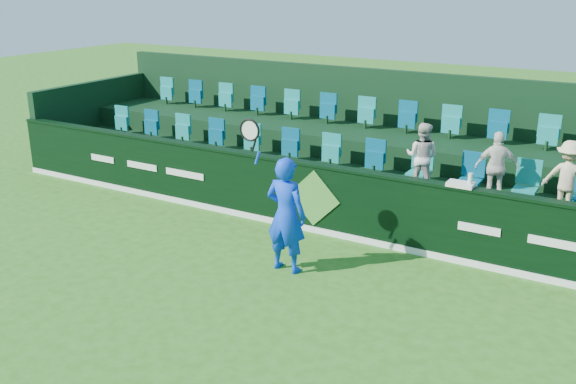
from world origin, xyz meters
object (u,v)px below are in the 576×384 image
Objects in this scene: spectator_middle at (497,167)px; towel at (461,184)px; spectator_right at (568,177)px; drinks_bottle at (470,180)px; tennis_player at (286,214)px; spectator_left at (422,156)px.

towel is at bearing 55.26° from spectator_middle.
spectator_right is 1.88m from towel.
towel is 0.18m from drinks_bottle.
tennis_player is 2.96m from towel.
spectator_right is at bearing 39.61° from drinks_bottle.
drinks_bottle reaches higher than towel.
drinks_bottle is at bearing 43.48° from spectator_right.
spectator_left is 1.54m from towel.
spectator_left is at bearing -18.66° from spectator_middle.
spectator_middle reaches higher than drinks_bottle.
spectator_left reaches higher than spectator_right.
spectator_left is at bearing 137.24° from drinks_bottle.
towel is at bearing 40.55° from spectator_right.
tennis_player is 10.37× the size of drinks_bottle.
spectator_middle is 2.95× the size of towel.
spectator_left is at bearing 133.45° from towel.
tennis_player is at bearing 64.85° from spectator_left.
towel is 1.76× the size of drinks_bottle.
spectator_right is at bearing 178.47° from spectator_left.
spectator_middle is at bearing 47.58° from tennis_player.
spectator_left is 1.02× the size of spectator_right.
spectator_middle is at bearing 178.47° from spectator_left.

